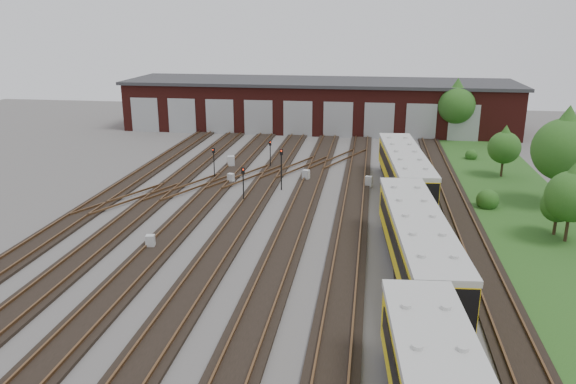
# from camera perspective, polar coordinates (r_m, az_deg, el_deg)

# --- Properties ---
(ground) EXTENTS (120.00, 120.00, 0.00)m
(ground) POSITION_cam_1_polar(r_m,az_deg,el_deg) (38.18, -2.87, -4.49)
(ground) COLOR #4C4947
(ground) RESTS_ON ground
(track_network) EXTENTS (30.40, 70.00, 0.33)m
(track_network) POSITION_cam_1_polar(r_m,az_deg,el_deg) (38.71, -2.95, -4.02)
(track_network) COLOR black
(track_network) RESTS_ON ground
(maintenance_shed) EXTENTS (51.00, 12.50, 6.35)m
(maintenance_shed) POSITION_cam_1_polar(r_m,az_deg,el_deg) (75.86, 3.13, 8.90)
(maintenance_shed) COLOR #4A1612
(maintenance_shed) RESTS_ON ground
(grass_verge) EXTENTS (8.00, 55.00, 0.05)m
(grass_verge) POSITION_cam_1_polar(r_m,az_deg,el_deg) (48.37, 22.34, -1.06)
(grass_verge) COLOR #234C19
(grass_verge) RESTS_ON ground
(metro_train) EXTENTS (4.18, 48.07, 3.28)m
(metro_train) POSITION_cam_1_polar(r_m,az_deg,el_deg) (32.46, 12.98, -5.12)
(metro_train) COLOR black
(metro_train) RESTS_ON ground
(signal_mast_0) EXTENTS (0.26, 0.25, 2.84)m
(signal_mast_0) POSITION_cam_1_polar(r_m,az_deg,el_deg) (51.85, -7.54, 3.34)
(signal_mast_0) COLOR black
(signal_mast_0) RESTS_ON ground
(signal_mast_1) EXTENTS (0.29, 0.28, 2.93)m
(signal_mast_1) POSITION_cam_1_polar(r_m,az_deg,el_deg) (44.49, -4.57, 1.21)
(signal_mast_1) COLOR black
(signal_mast_1) RESTS_ON ground
(signal_mast_2) EXTENTS (0.27, 0.26, 2.75)m
(signal_mast_2) POSITION_cam_1_polar(r_m,az_deg,el_deg) (55.04, -1.82, 4.25)
(signal_mast_2) COLOR black
(signal_mast_2) RESTS_ON ground
(signal_mast_3) EXTENTS (0.29, 0.27, 3.61)m
(signal_mast_3) POSITION_cam_1_polar(r_m,az_deg,el_deg) (47.70, -0.68, 2.86)
(signal_mast_3) COLOR black
(signal_mast_3) RESTS_ON ground
(relay_cabinet_0) EXTENTS (0.60, 0.53, 0.90)m
(relay_cabinet_0) POSITION_cam_1_polar(r_m,az_deg,el_deg) (37.05, -13.80, -4.94)
(relay_cabinet_0) COLOR #AFB3B5
(relay_cabinet_0) RESTS_ON ground
(relay_cabinet_1) EXTENTS (0.81, 0.74, 1.13)m
(relay_cabinet_1) POSITION_cam_1_polar(r_m,az_deg,el_deg) (55.88, -5.80, 3.08)
(relay_cabinet_1) COLOR #AFB3B5
(relay_cabinet_1) RESTS_ON ground
(relay_cabinet_2) EXTENTS (0.64, 0.58, 0.89)m
(relay_cabinet_2) POSITION_cam_1_polar(r_m,az_deg,el_deg) (50.43, -5.82, 1.39)
(relay_cabinet_2) COLOR #AFB3B5
(relay_cabinet_2) RESTS_ON ground
(relay_cabinet_3) EXTENTS (0.72, 0.66, 0.98)m
(relay_cabinet_3) POSITION_cam_1_polar(r_m,az_deg,el_deg) (51.01, 1.84, 1.71)
(relay_cabinet_3) COLOR #AFB3B5
(relay_cabinet_3) RESTS_ON ground
(relay_cabinet_4) EXTENTS (0.64, 0.56, 0.97)m
(relay_cabinet_4) POSITION_cam_1_polar(r_m,az_deg,el_deg) (49.47, 8.19, 1.04)
(relay_cabinet_4) COLOR #AFB3B5
(relay_cabinet_4) RESTS_ON ground
(tree_0) EXTENTS (4.51, 4.51, 7.47)m
(tree_0) POSITION_cam_1_polar(r_m,az_deg,el_deg) (70.63, 16.75, 8.91)
(tree_0) COLOR #2F2215
(tree_0) RESTS_ON ground
(tree_1) EXTENTS (2.95, 2.95, 4.89)m
(tree_1) POSITION_cam_1_polar(r_m,az_deg,el_deg) (55.25, 21.15, 4.59)
(tree_1) COLOR #2F2215
(tree_1) RESTS_ON ground
(tree_2) EXTENTS (4.81, 4.81, 7.97)m
(tree_2) POSITION_cam_1_polar(r_m,az_deg,el_deg) (47.72, 26.35, 4.56)
(tree_2) COLOR #2F2215
(tree_2) RESTS_ON ground
(tree_3) EXTENTS (2.26, 2.26, 3.74)m
(tree_3) POSITION_cam_1_polar(r_m,az_deg,el_deg) (41.63, 25.79, -0.88)
(tree_3) COLOR #2F2215
(tree_3) RESTS_ON ground
(tree_4) EXTENTS (3.33, 3.33, 5.53)m
(tree_4) POSITION_cam_1_polar(r_m,az_deg,el_deg) (40.38, 26.95, 0.14)
(tree_4) COLOR #2F2215
(tree_4) RESTS_ON ground
(bush_0) EXTENTS (1.73, 1.73, 1.73)m
(bush_0) POSITION_cam_1_polar(r_m,az_deg,el_deg) (46.21, 19.65, -0.48)
(bush_0) COLOR #1E4614
(bush_0) RESTS_ON ground
(bush_1) EXTENTS (1.25, 1.25, 1.25)m
(bush_1) POSITION_cam_1_polar(r_m,az_deg,el_deg) (61.86, 18.13, 3.75)
(bush_1) COLOR #1E4614
(bush_1) RESTS_ON ground
(bush_2) EXTENTS (1.18, 1.18, 1.18)m
(bush_2) POSITION_cam_1_polar(r_m,az_deg,el_deg) (72.51, 20.10, 5.41)
(bush_2) COLOR #1E4614
(bush_2) RESTS_ON ground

